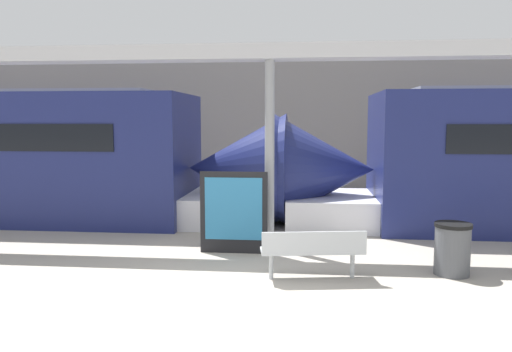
{
  "coord_description": "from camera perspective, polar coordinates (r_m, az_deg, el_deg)",
  "views": [
    {
      "loc": [
        1.18,
        -6.63,
        2.47
      ],
      "look_at": [
        0.22,
        2.89,
        1.4
      ],
      "focal_mm": 35.0,
      "sensor_mm": 36.0,
      "label": 1
    }
  ],
  "objects": [
    {
      "name": "trash_bin",
      "position": [
        8.66,
        21.53,
        -7.75
      ],
      "size": [
        0.58,
        0.58,
        0.84
      ],
      "color": "#4C4F54",
      "rests_on": "ground_plane"
    },
    {
      "name": "support_column_near",
      "position": [
        9.51,
        1.56,
        2.31
      ],
      "size": [
        0.18,
        0.18,
        3.59
      ],
      "primitive_type": "cylinder",
      "color": "gray",
      "rests_on": "ground_plane"
    },
    {
      "name": "canopy_beam",
      "position": [
        9.57,
        1.6,
        13.94
      ],
      "size": [
        28.0,
        0.6,
        0.28
      ],
      "primitive_type": "cube",
      "color": "#B7B7BC",
      "rests_on": "support_column_near"
    },
    {
      "name": "station_wall",
      "position": [
        17.47,
        1.87,
        6.48
      ],
      "size": [
        56.0,
        0.2,
        5.0
      ],
      "primitive_type": "cube",
      "color": "gray",
      "rests_on": "ground_plane"
    },
    {
      "name": "bench_near",
      "position": [
        7.83,
        6.52,
        -8.26
      ],
      "size": [
        1.65,
        0.68,
        0.79
      ],
      "rotation": [
        0.0,
        0.0,
        0.15
      ],
      "color": "#ADB2B7",
      "rests_on": "ground_plane"
    },
    {
      "name": "ground_plane",
      "position": [
        7.17,
        -4.21,
        -13.78
      ],
      "size": [
        60.0,
        60.0,
        0.0
      ],
      "primitive_type": "plane",
      "color": "#A8A093"
    },
    {
      "name": "poster_board",
      "position": [
        9.29,
        -2.57,
        -4.15
      ],
      "size": [
        1.26,
        0.07,
        1.53
      ],
      "color": "black",
      "rests_on": "ground_plane"
    }
  ]
}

